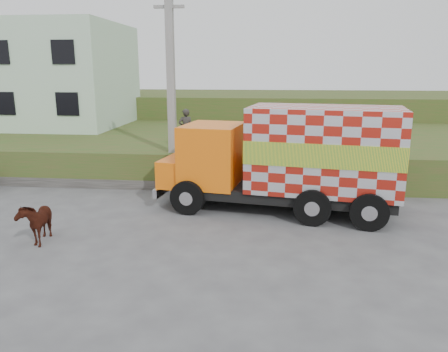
# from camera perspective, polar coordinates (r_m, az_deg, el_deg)

# --- Properties ---
(ground) EXTENTS (120.00, 120.00, 0.00)m
(ground) POSITION_cam_1_polar(r_m,az_deg,el_deg) (14.14, -6.55, -6.42)
(ground) COLOR #474749
(ground) RESTS_ON ground
(embankment) EXTENTS (40.00, 12.00, 1.50)m
(embankment) POSITION_cam_1_polar(r_m,az_deg,el_deg) (23.50, -1.40, 3.72)
(embankment) COLOR #2F551C
(embankment) RESTS_ON ground
(embankment_far) EXTENTS (40.00, 12.00, 3.00)m
(embankment_far) POSITION_cam_1_polar(r_m,az_deg,el_deg) (35.23, 1.09, 8.33)
(embankment_far) COLOR #2F551C
(embankment_far) RESTS_ON ground
(retaining_strip) EXTENTS (16.00, 0.50, 0.40)m
(retaining_strip) POSITION_cam_1_polar(r_m,az_deg,el_deg) (18.45, -9.87, -1.06)
(retaining_strip) COLOR #595651
(retaining_strip) RESTS_ON ground
(building) EXTENTS (10.00, 8.00, 6.00)m
(building) POSITION_cam_1_polar(r_m,az_deg,el_deg) (29.46, -22.89, 12.04)
(building) COLOR #ACC9AF
(building) RESTS_ON embankment
(utility_pole) EXTENTS (1.20, 0.30, 8.00)m
(utility_pole) POSITION_cam_1_polar(r_m,az_deg,el_deg) (18.00, -6.91, 11.19)
(utility_pole) COLOR gray
(utility_pole) RESTS_ON ground
(cargo_truck) EXTENTS (8.52, 3.96, 3.66)m
(cargo_truck) POSITION_cam_1_polar(r_m,az_deg,el_deg) (15.14, 8.68, 2.29)
(cargo_truck) COLOR black
(cargo_truck) RESTS_ON ground
(cow) EXTENTS (0.96, 1.60, 1.26)m
(cow) POSITION_cam_1_polar(r_m,az_deg,el_deg) (13.72, -23.31, -5.35)
(cow) COLOR #36190D
(cow) RESTS_ON ground
(pedestrian) EXTENTS (0.73, 0.61, 1.71)m
(pedestrian) POSITION_cam_1_polar(r_m,az_deg,el_deg) (19.06, -5.02, 6.19)
(pedestrian) COLOR #292724
(pedestrian) RESTS_ON embankment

